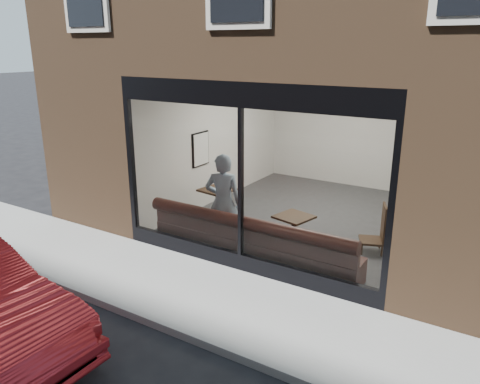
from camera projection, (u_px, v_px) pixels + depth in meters
The scene contains 20 objects.
ground at pixel (163, 327), 6.48m from camera, with size 120.00×120.00×0.00m, color black.
sidewalk_near at pixel (205, 295), 7.28m from camera, with size 40.00×2.00×0.01m, color gray.
kerb_near at pixel (160, 325), 6.42m from camera, with size 40.00×0.10×0.12m, color gray.
host_building_pier_left at pixel (239, 118), 14.36m from camera, with size 2.50×12.00×3.20m, color brown.
host_building_backfill at pixel (388, 115), 14.91m from camera, with size 5.00×6.00×3.20m, color brown.
cafe_floor at pixel (309, 218), 10.52m from camera, with size 6.00×6.00×0.00m, color #2D2D30.
cafe_ceiling at pixel (316, 73), 9.57m from camera, with size 6.00×6.00×0.00m, color white.
cafe_wall_back at pixel (358, 129), 12.47m from camera, with size 5.00×5.00×0.00m, color silver.
cafe_wall_left at pixel (217, 137), 11.30m from camera, with size 6.00×6.00×0.00m, color silver.
cafe_wall_right at pixel (435, 164), 8.80m from camera, with size 6.00×6.00×0.00m, color silver.
storefront_kick at pixel (241, 262), 8.09m from camera, with size 5.00×0.10×0.30m, color black.
storefront_header at pixel (241, 95), 7.24m from camera, with size 5.00×0.10×0.40m, color black.
storefront_mullion at pixel (241, 184), 7.67m from camera, with size 0.06×0.10×2.50m, color black.
storefront_glass at pixel (240, 185), 7.65m from camera, with size 4.80×4.80×0.00m, color white.
banquette at pixel (252, 249), 8.39m from camera, with size 4.00×0.55×0.45m, color black.
person at pixel (223, 202), 8.74m from camera, with size 0.68×0.44×1.85m, color #8FAAC3.
cafe_table_left at pixel (217, 190), 10.11m from camera, with size 0.64×0.64×0.04m, color black.
cafe_table_right at pixel (294, 217), 8.52m from camera, with size 0.60×0.60×0.04m, color black.
cafe_chair_right at pixel (371, 241), 8.74m from camera, with size 0.44×0.44×0.04m, color black.
wall_poster at pixel (201, 149), 10.74m from camera, with size 0.02×0.54×0.73m, color white.
Camera 1 is at (3.87, -4.21, 3.73)m, focal length 35.00 mm.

